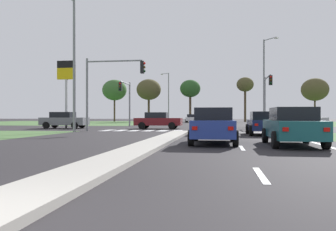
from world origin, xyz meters
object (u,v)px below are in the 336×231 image
(car_teal_near, at_px, (292,126))
(street_lamp_second, at_px, (73,58))
(car_maroon_third, at_px, (158,120))
(treeline_fifth, at_px, (315,90))
(treeline_third, at_px, (190,89))
(street_lamp_third, at_px, (265,78))
(car_white_eighth, at_px, (192,118))
(car_grey_fourth, at_px, (64,120))
(traffic_signal_near_left, at_px, (108,81))
(traffic_signal_far_right, at_px, (267,91))
(treeline_second, at_px, (149,90))
(car_blue_sixth, at_px, (214,125))
(traffic_signal_far_left, at_px, (126,95))
(treeline_near, at_px, (114,90))
(car_navy_fifth, at_px, (265,123))
(car_silver_seventh, at_px, (301,120))
(treeline_fourth, at_px, (245,85))
(street_lamp_fourth, at_px, (168,95))
(car_black_second, at_px, (214,123))
(fuel_price_totem, at_px, (66,79))

(car_teal_near, relative_size, street_lamp_second, 0.46)
(car_maroon_third, bearing_deg, treeline_fifth, 147.83)
(car_maroon_third, distance_m, treeline_third, 39.49)
(street_lamp_third, bearing_deg, car_white_eighth, 119.51)
(car_grey_fourth, height_order, street_lamp_second, street_lamp_second)
(car_maroon_third, relative_size, traffic_signal_near_left, 0.76)
(traffic_signal_near_left, height_order, traffic_signal_far_right, traffic_signal_near_left)
(car_teal_near, xyz_separation_m, traffic_signal_far_right, (2.03, 23.12, 2.97))
(car_grey_fourth, distance_m, treeline_third, 40.74)
(car_white_eighth, xyz_separation_m, street_lamp_third, (10.41, -18.40, 5.10))
(car_grey_fourth, relative_size, street_lamp_second, 0.44)
(car_maroon_third, bearing_deg, treeline_second, -167.24)
(car_blue_sixth, bearing_deg, street_lamp_second, 137.98)
(traffic_signal_far_left, distance_m, treeline_near, 34.53)
(car_navy_fifth, xyz_separation_m, car_silver_seventh, (4.47, 10.43, 0.05))
(car_teal_near, xyz_separation_m, car_maroon_third, (-8.49, 17.22, -0.01))
(street_lamp_third, bearing_deg, car_silver_seventh, -81.15)
(treeline_fourth, bearing_deg, street_lamp_fourth, 160.07)
(car_grey_fourth, relative_size, car_silver_seventh, 1.00)
(street_lamp_second, height_order, street_lamp_fourth, street_lamp_fourth)
(car_teal_near, relative_size, traffic_signal_far_left, 0.91)
(car_maroon_third, bearing_deg, traffic_signal_far_right, 119.30)
(traffic_signal_far_right, bearing_deg, street_lamp_third, 84.62)
(car_navy_fifth, bearing_deg, car_teal_near, -89.35)
(treeline_third, bearing_deg, car_teal_near, -81.18)
(car_navy_fifth, distance_m, car_silver_seventh, 11.35)
(traffic_signal_far_left, relative_size, treeline_fourth, 0.59)
(traffic_signal_far_left, bearing_deg, car_grey_fourth, -124.31)
(car_teal_near, bearing_deg, street_lamp_fourth, 102.99)
(car_black_second, relative_size, treeline_fourth, 0.53)
(car_white_eighth, height_order, treeline_fifth, treeline_fifth)
(car_navy_fifth, relative_size, car_blue_sixth, 0.94)
(treeline_second, height_order, treeline_fourth, treeline_fourth)
(car_black_second, height_order, treeline_third, treeline_third)
(car_white_eighth, distance_m, treeline_second, 12.28)
(car_teal_near, bearing_deg, traffic_signal_far_right, 84.99)
(car_navy_fifth, bearing_deg, car_black_second, 165.26)
(treeline_fourth, bearing_deg, treeline_third, 168.99)
(street_lamp_third, relative_size, treeline_fifth, 1.28)
(car_white_eighth, relative_size, traffic_signal_near_left, 0.73)
(car_blue_sixth, height_order, traffic_signal_far_left, traffic_signal_far_left)
(traffic_signal_far_right, relative_size, fuel_price_totem, 0.83)
(car_grey_fourth, bearing_deg, car_black_second, 60.47)
(car_grey_fourth, height_order, street_lamp_fourth, street_lamp_fourth)
(car_black_second, distance_m, treeline_third, 48.12)
(car_grey_fourth, xyz_separation_m, car_white_eighth, (9.74, 31.09, -0.04))
(traffic_signal_far_right, distance_m, street_lamp_second, 20.45)
(car_blue_sixth, relative_size, car_white_eighth, 1.09)
(traffic_signal_far_left, bearing_deg, treeline_third, 82.33)
(traffic_signal_near_left, bearing_deg, car_maroon_third, 61.85)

